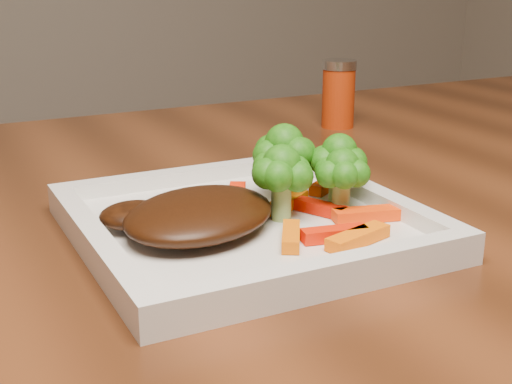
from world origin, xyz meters
name	(u,v)px	position (x,y,z in m)	size (l,w,h in m)	color
plate	(245,229)	(-0.25, -0.21, 0.76)	(0.27, 0.27, 0.01)	white
steak	(199,214)	(-0.29, -0.21, 0.78)	(0.14, 0.11, 0.03)	#331607
broccoli_0	(284,162)	(-0.19, -0.17, 0.80)	(0.07, 0.07, 0.07)	#197213
broccoli_1	(339,168)	(-0.15, -0.20, 0.79)	(0.06, 0.06, 0.06)	#337713
broccoli_2	(342,181)	(-0.17, -0.23, 0.79)	(0.05, 0.05, 0.06)	#146410
broccoli_3	(281,184)	(-0.22, -0.22, 0.79)	(0.06, 0.06, 0.06)	#226210
carrot_0	(334,234)	(-0.21, -0.28, 0.77)	(0.05, 0.01, 0.01)	red
carrot_1	(370,214)	(-0.16, -0.25, 0.77)	(0.06, 0.02, 0.01)	#FF3B04
carrot_2	(291,236)	(-0.24, -0.27, 0.77)	(0.05, 0.01, 0.01)	#F06503
carrot_3	(326,185)	(-0.14, -0.16, 0.77)	(0.05, 0.01, 0.01)	#F54004
carrot_4	(236,195)	(-0.23, -0.16, 0.77)	(0.05, 0.01, 0.01)	#FF2304
carrot_5	(321,208)	(-0.18, -0.22, 0.77)	(0.05, 0.01, 0.01)	red
carrot_6	(287,203)	(-0.20, -0.19, 0.77)	(0.05, 0.01, 0.01)	#F36803
spice_shaker	(338,94)	(0.04, 0.10, 0.80)	(0.04, 0.04, 0.09)	#A62C09
carrot_7	(358,238)	(-0.19, -0.29, 0.77)	(0.06, 0.02, 0.01)	#FF6704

